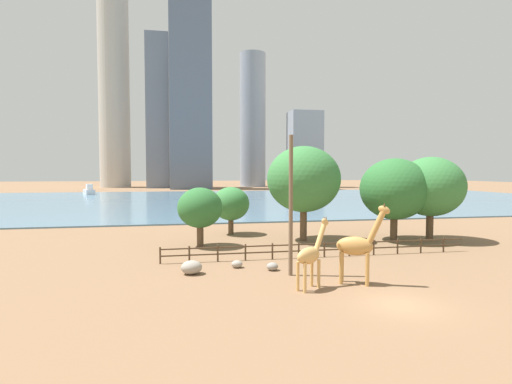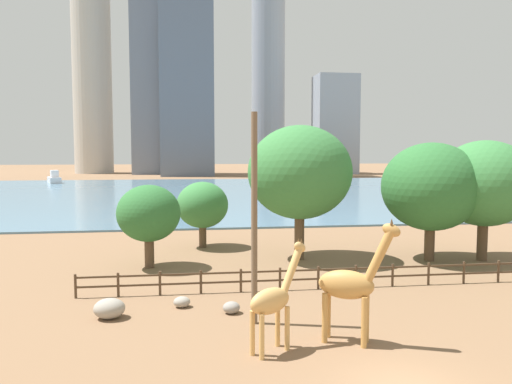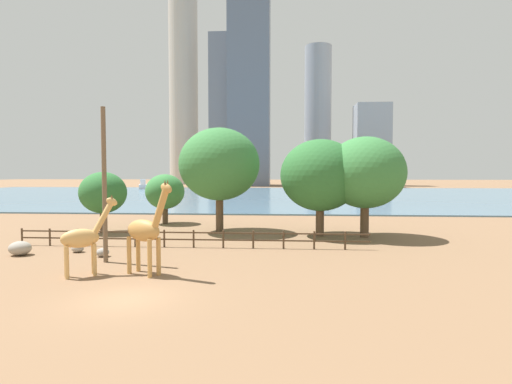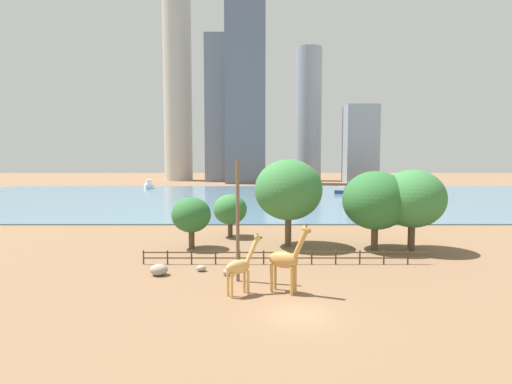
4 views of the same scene
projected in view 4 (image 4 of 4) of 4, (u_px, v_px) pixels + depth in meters
ground_plane at (267, 197)px, 104.37m from camera, size 400.00×400.00×0.00m
harbor_water at (267, 197)px, 101.37m from camera, size 180.00×86.00×0.20m
giraffe_tall at (286, 260)px, 28.51m from camera, size 3.21×2.10×5.18m
giraffe_companion at (241, 266)px, 28.11m from camera, size 2.77×2.11×4.32m
utility_pole at (238, 221)px, 31.14m from camera, size 0.28×0.28×9.52m
boulder_near_fence at (160, 270)px, 33.06m from camera, size 1.45×1.26×0.94m
boulder_by_pole at (202, 268)px, 34.28m from camera, size 0.83×0.72×0.54m
boulder_small at (228, 272)px, 33.01m from camera, size 0.83×0.76×0.57m
enclosure_fence at (282, 256)px, 36.53m from camera, size 26.12×0.14×1.30m
tree_left_large at (231, 209)px, 49.45m from camera, size 4.15×4.15×5.33m
tree_center_broad at (376, 200)px, 42.26m from camera, size 6.92×6.92×8.40m
tree_right_tall at (289, 190)px, 43.89m from camera, size 7.45×7.45×9.64m
tree_left_small at (192, 215)px, 42.84m from camera, size 4.21×4.21×5.57m
tree_right_small at (413, 199)px, 41.74m from camera, size 6.75×6.75×8.56m
boat_ferry at (344, 191)px, 110.93m from camera, size 5.09×3.74×2.12m
boat_sailboat at (149, 185)px, 132.86m from camera, size 4.72×7.32×3.03m
skyline_tower_needle at (309, 115)px, 184.66m from camera, size 11.85×11.85×60.82m
skyline_block_central at (361, 144)px, 172.52m from camera, size 13.72×11.31×33.12m
skyline_tower_glass at (246, 62)px, 164.04m from camera, size 16.24×14.46×99.79m
skyline_block_left at (178, 68)px, 185.81m from camera, size 13.16×13.16×105.45m
skyline_block_right at (217, 109)px, 178.07m from camera, size 9.48×9.69×64.52m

